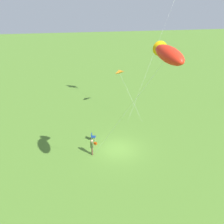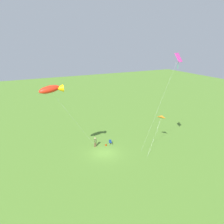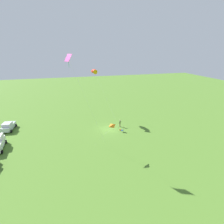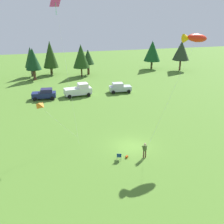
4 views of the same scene
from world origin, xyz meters
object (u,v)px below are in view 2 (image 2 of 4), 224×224
Objects in this scene: kite_large_fish at (52,89)px; kite_diamond_rainbow at (177,61)px; folding_chair at (110,142)px; kite_delta_orange at (162,117)px; person_kite_flyer at (95,141)px; backpack_on_grass at (106,145)px.

kite_large_fish is 0.77× the size of kite_diamond_rainbow.
kite_delta_orange is at bearing 76.44° from folding_chair.
kite_diamond_rainbow is (-7.40, 10.56, 14.44)m from person_kite_flyer.
folding_chair is at bearing -65.82° from kite_diamond_rainbow.
kite_large_fish is 16.45m from kite_diamond_rainbow.
kite_diamond_rainbow reaches higher than kite_large_fish.
backpack_on_grass is 0.02× the size of kite_diamond_rainbow.
kite_large_fish is at bearing -22.88° from kite_diamond_rainbow.
kite_large_fish is at bearing 22.45° from backpack_on_grass.
folding_chair is at bearing -29.28° from kite_delta_orange.
person_kite_flyer is 0.11× the size of kite_diamond_rainbow.
backpack_on_grass is at bearing -157.55° from kite_large_fish.
kite_delta_orange is 0.36× the size of kite_diamond_rainbow.
kite_delta_orange is (-17.91, 0.30, -6.47)m from kite_large_fish.
kite_large_fish reaches higher than kite_delta_orange.
kite_delta_orange is at bearing 68.92° from person_kite_flyer.
backpack_on_grass is (-1.84, 0.49, -0.91)m from person_kite_flyer.
person_kite_flyer is 2.85m from folding_chair.
kite_diamond_rainbow reaches higher than backpack_on_grass.
kite_large_fish is at bearing -0.97° from kite_delta_orange.
kite_diamond_rainbow is (-4.61, 10.27, 14.97)m from folding_chair.
backpack_on_grass is (0.94, 0.20, -0.38)m from folding_chair.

